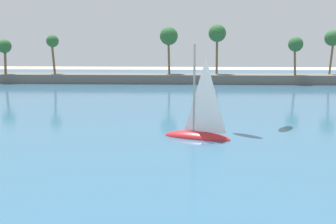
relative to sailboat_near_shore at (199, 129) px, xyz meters
name	(u,v)px	position (x,y,z in m)	size (l,w,h in m)	color
sea	(163,91)	(-4.82, 32.82, -0.77)	(220.00, 106.98, 0.06)	#33607F
palm_headland	(172,74)	(-3.89, 46.32, 1.05)	(116.92, 6.00, 11.31)	#605B54
sailboat_near_shore	(199,129)	(0.00, 0.00, 0.00)	(5.89, 3.50, 8.19)	red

